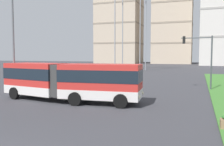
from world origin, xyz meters
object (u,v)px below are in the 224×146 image
(traffic_light_far_right, at_px, (201,53))
(apartment_tower_west, at_px, (119,16))
(car_white_van, at_px, (94,78))
(streetlight_left, at_px, (13,34))
(apartment_tower_westcentre, at_px, (173,15))
(articulated_bus, at_px, (69,81))

(traffic_light_far_right, relative_size, apartment_tower_west, 0.13)
(car_white_van, height_order, streetlight_left, streetlight_left)
(car_white_van, distance_m, apartment_tower_westcentre, 87.48)
(apartment_tower_westcentre, bearing_deg, streetlight_left, -92.06)
(articulated_bus, relative_size, streetlight_left, 1.20)
(traffic_light_far_right, xyz_separation_m, apartment_tower_westcentre, (-11.90, 85.79, 17.86))
(articulated_bus, distance_m, traffic_light_far_right, 14.70)
(articulated_bus, xyz_separation_m, apartment_tower_west, (-26.90, 95.48, 20.95))
(articulated_bus, relative_size, apartment_tower_west, 0.27)
(articulated_bus, bearing_deg, streetlight_left, -179.99)
(streetlight_left, height_order, apartment_tower_westcentre, apartment_tower_westcentre)
(articulated_bus, bearing_deg, car_white_van, 104.38)
(articulated_bus, xyz_separation_m, apartment_tower_westcentre, (-1.94, 96.36, 20.13))
(car_white_van, distance_m, traffic_light_far_right, 13.31)
(traffic_light_far_right, bearing_deg, car_white_van, 176.10)
(car_white_van, relative_size, apartment_tower_westcentre, 0.10)
(car_white_van, relative_size, traffic_light_far_right, 0.77)
(traffic_light_far_right, bearing_deg, articulated_bus, -133.32)
(streetlight_left, bearing_deg, traffic_light_far_right, 34.53)
(apartment_tower_west, relative_size, apartment_tower_westcentre, 1.04)
(articulated_bus, bearing_deg, traffic_light_far_right, 46.68)
(traffic_light_far_right, relative_size, apartment_tower_westcentre, 0.13)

